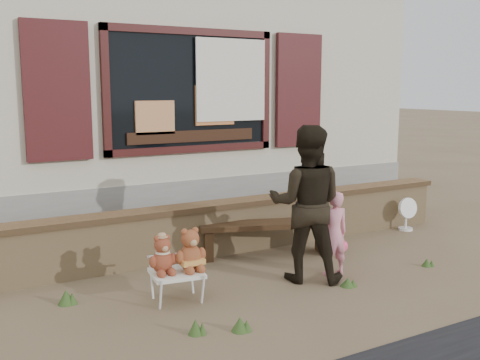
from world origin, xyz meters
TOP-DOWN VIEW (x-y plane):
  - ground at (0.00, 0.00)m, footprint 80.00×80.00m
  - shopfront at (0.00, 4.49)m, footprint 8.04×5.13m
  - brick_wall at (0.00, 1.00)m, footprint 7.10×0.36m
  - bench at (0.39, 0.60)m, footprint 1.72×0.90m
  - folding_chair at (-1.20, -0.24)m, footprint 0.55×0.51m
  - teddy_bear_left at (-1.34, -0.22)m, footprint 0.32×0.29m
  - teddy_bear_right at (-1.06, -0.26)m, footprint 0.36×0.32m
  - child at (0.66, -0.38)m, footprint 0.38×0.29m
  - adult at (0.28, -0.36)m, footprint 1.05×1.02m
  - fan_right at (2.88, 0.66)m, footprint 0.31×0.21m
  - grass_tufts at (-1.02, -0.56)m, footprint 4.89×1.54m

SIDE VIEW (x-z plane):
  - ground at x=0.00m, z-range 0.00..0.00m
  - grass_tufts at x=-1.02m, z-range -0.01..0.14m
  - fan_right at x=2.88m, z-range 0.00..0.50m
  - folding_chair at x=-1.20m, z-range 0.12..0.43m
  - bench at x=0.39m, z-range 0.10..0.53m
  - brick_wall at x=0.00m, z-range 0.01..0.67m
  - child at x=0.66m, z-range 0.00..0.96m
  - teddy_bear_left at x=-1.34m, z-range 0.30..0.70m
  - teddy_bear_right at x=-1.06m, z-range 0.30..0.74m
  - adult at x=0.28m, z-range 0.00..1.71m
  - shopfront at x=0.00m, z-range 0.00..4.00m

